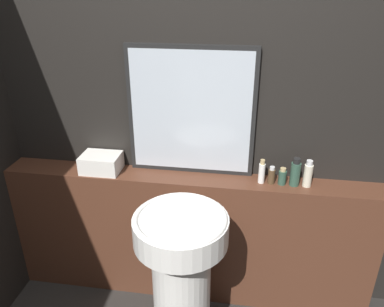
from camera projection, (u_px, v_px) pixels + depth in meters
name	position (u px, v px, depth m)	size (l,w,h in m)	color
wall_back	(192.00, 112.00, 2.20)	(8.00, 0.06, 2.50)	black
vanity_counter	(189.00, 237.00, 2.43)	(2.29, 0.20, 0.89)	#512D1E
pedestal_sink	(181.00, 277.00, 1.97)	(0.47, 0.47, 0.93)	white
mirror	(190.00, 112.00, 2.15)	(0.74, 0.03, 0.76)	black
towel_stack	(101.00, 163.00, 2.29)	(0.23, 0.17, 0.11)	silver
shampoo_bottle	(262.00, 172.00, 2.15)	(0.04, 0.04, 0.15)	white
conditioner_bottle	(272.00, 176.00, 2.15)	(0.04, 0.04, 0.11)	#4C3823
lotion_bottle	(282.00, 177.00, 2.15)	(0.05, 0.05, 0.10)	#2D4C3D
body_wash_bottle	(295.00, 173.00, 2.12)	(0.06, 0.06, 0.17)	#2D4C3D
hand_soap_bottle	(308.00, 174.00, 2.12)	(0.05, 0.05, 0.16)	beige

